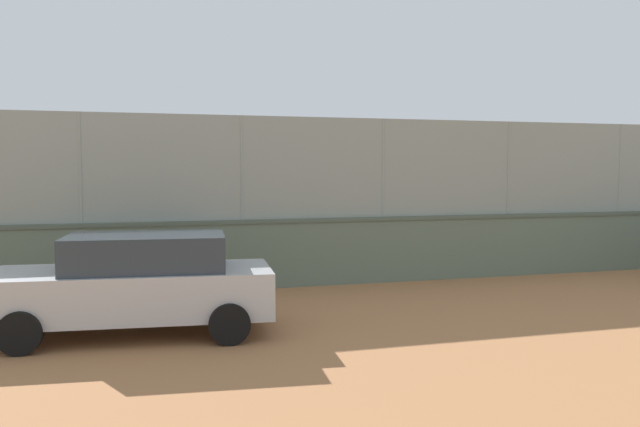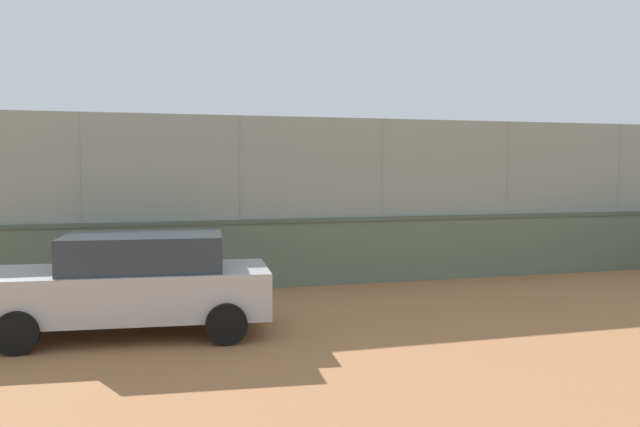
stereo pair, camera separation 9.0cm
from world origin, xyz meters
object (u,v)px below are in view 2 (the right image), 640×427
at_px(player_near_wall_returning, 342,210).
at_px(sports_ball, 180,251).
at_px(parked_car_silver, 134,283).
at_px(player_baseline_waiting, 188,219).
at_px(courtside_bench, 275,257).
at_px(player_foreground_swinging, 362,222).

distance_m(player_near_wall_returning, sports_ball, 7.47).
relative_size(player_near_wall_returning, parked_car_silver, 0.39).
bearing_deg(player_baseline_waiting, parked_car_silver, 82.21).
bearing_deg(courtside_bench, player_baseline_waiting, -77.95).
bearing_deg(player_baseline_waiting, sports_ball, 79.75).
distance_m(player_baseline_waiting, player_foreground_swinging, 6.44).
xyz_separation_m(player_baseline_waiting, player_foreground_swinging, (-4.89, 4.18, 0.13)).
height_order(player_baseline_waiting, parked_car_silver, parked_car_silver).
distance_m(player_near_wall_returning, player_foreground_swinging, 5.67).
xyz_separation_m(player_baseline_waiting, courtside_bench, (-1.57, 7.36, -0.41)).
bearing_deg(player_foreground_swinging, player_near_wall_returning, -101.13).
bearing_deg(sports_ball, player_baseline_waiting, -100.25).
distance_m(player_foreground_swinging, courtside_bench, 4.63).
distance_m(player_baseline_waiting, parked_car_silver, 12.44).
distance_m(sports_ball, parked_car_silver, 10.11).
xyz_separation_m(player_near_wall_returning, parked_car_silver, (7.68, 13.71, -0.19)).
height_order(player_baseline_waiting, courtside_bench, player_baseline_waiting).
xyz_separation_m(sports_ball, parked_car_silver, (1.27, 10.00, 0.75)).
bearing_deg(courtside_bench, parked_car_silver, 56.75).
height_order(player_near_wall_returning, courtside_bench, player_near_wall_returning).
xyz_separation_m(sports_ball, courtside_bench, (-1.99, 5.04, 0.39)).
relative_size(player_baseline_waiting, player_foreground_swinging, 0.88).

